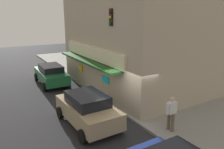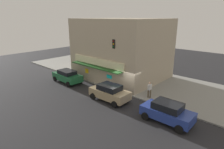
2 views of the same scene
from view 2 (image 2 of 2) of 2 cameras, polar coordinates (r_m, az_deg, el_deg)
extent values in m
plane|color=#232326|center=(20.54, 3.97, -6.05)|extent=(65.34, 65.34, 0.00)
cube|color=gray|center=(24.40, 11.37, -2.38)|extent=(43.56, 10.05, 0.12)
cube|color=tan|center=(25.54, 2.96, 7.83)|extent=(10.81, 8.87, 7.66)
cube|color=beige|center=(22.52, -4.46, 3.80)|extent=(8.21, 0.16, 0.85)
cube|color=#194719|center=(22.41, -5.08, 2.34)|extent=(7.78, 0.90, 0.12)
cube|color=yellow|center=(24.35, -7.55, 1.08)|extent=(0.55, 0.08, 0.55)
cube|color=#19D8E5|center=(21.60, -0.85, -0.63)|extent=(0.75, 0.08, 0.38)
cylinder|color=black|center=(21.01, 1.13, 3.22)|extent=(0.18, 0.18, 5.79)
cube|color=black|center=(20.41, 0.69, 9.15)|extent=(0.32, 0.28, 0.95)
sphere|color=maroon|center=(20.26, 0.41, 9.95)|extent=(0.18, 0.18, 0.18)
sphere|color=yellow|center=(20.30, 0.41, 9.11)|extent=(0.18, 0.18, 0.18)
sphere|color=#0F4C19|center=(20.34, 0.40, 8.27)|extent=(0.18, 0.18, 0.18)
cylinder|color=#B2B2B7|center=(27.35, -10.26, 0.58)|extent=(0.28, 0.28, 0.57)
sphere|color=#B2B2B7|center=(27.25, -10.30, 1.30)|extent=(0.24, 0.24, 0.24)
cylinder|color=#B2B2B7|center=(27.50, -10.51, 0.71)|extent=(0.12, 0.10, 0.10)
cylinder|color=#B2B2B7|center=(27.19, -10.00, 0.55)|extent=(0.12, 0.10, 0.10)
cylinder|color=#2D2D2D|center=(24.16, -2.50, -0.99)|extent=(0.56, 0.56, 0.88)
cylinder|color=brown|center=(19.67, 11.42, -5.69)|extent=(0.16, 0.16, 0.86)
cylinder|color=brown|center=(19.79, 10.79, -5.51)|extent=(0.16, 0.16, 0.86)
cube|color=silver|center=(19.47, 11.23, -3.67)|extent=(0.25, 0.47, 0.56)
sphere|color=tan|center=(19.33, 11.30, -2.50)|extent=(0.22, 0.22, 0.22)
cylinder|color=silver|center=(19.69, 11.62, -3.55)|extent=(0.10, 0.10, 0.50)
cylinder|color=silver|center=(19.28, 10.81, -3.95)|extent=(0.10, 0.10, 0.50)
cylinder|color=gray|center=(25.80, -3.65, -0.39)|extent=(0.45, 0.45, 0.40)
sphere|color=#1E6628|center=(25.67, -3.67, 0.53)|extent=(0.55, 0.55, 0.55)
cylinder|color=brown|center=(23.87, 0.31, -1.75)|extent=(0.49, 0.49, 0.44)
sphere|color=#1E6628|center=(23.72, 0.32, -0.63)|extent=(0.63, 0.63, 0.63)
cube|color=navy|center=(15.93, 16.15, -11.13)|extent=(4.04, 1.90, 0.77)
cube|color=black|center=(15.64, 16.35, -8.98)|extent=(2.19, 1.58, 0.56)
cylinder|color=black|center=(16.44, 21.97, -12.35)|extent=(0.64, 0.23, 0.64)
cylinder|color=black|center=(14.92, 19.42, -15.23)|extent=(0.64, 0.23, 0.64)
cylinder|color=black|center=(17.39, 13.19, -9.83)|extent=(0.64, 0.23, 0.64)
cylinder|color=black|center=(15.96, 9.92, -12.20)|extent=(0.64, 0.23, 0.64)
cube|color=#9E8966|center=(18.96, -0.72, -5.69)|extent=(4.11, 1.99, 0.79)
cube|color=black|center=(18.71, -0.73, -3.84)|extent=(2.24, 1.64, 0.52)
cylinder|color=black|center=(18.97, 4.43, -7.04)|extent=(0.65, 0.24, 0.64)
cylinder|color=black|center=(17.63, 0.73, -8.95)|extent=(0.65, 0.24, 0.64)
cylinder|color=black|center=(20.63, -1.94, -4.94)|extent=(0.65, 0.24, 0.64)
cylinder|color=black|center=(19.41, -5.73, -6.49)|extent=(0.65, 0.24, 0.64)
cube|color=#1E6038|center=(24.73, -13.24, -0.68)|extent=(4.33, 1.88, 0.77)
cube|color=black|center=(24.55, -13.33, 0.69)|extent=(2.35, 1.55, 0.47)
cylinder|color=black|center=(24.15, -9.44, -1.83)|extent=(0.64, 0.23, 0.64)
cylinder|color=black|center=(23.19, -12.96, -2.85)|extent=(0.64, 0.23, 0.64)
cylinder|color=black|center=(26.51, -13.37, -0.35)|extent=(0.64, 0.23, 0.64)
cylinder|color=black|center=(25.64, -16.69, -1.21)|extent=(0.64, 0.23, 0.64)
camera|label=1|loc=(9.37, 24.39, -1.18)|focal=35.41mm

